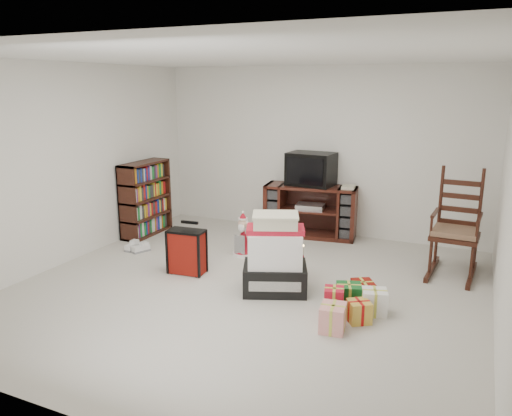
{
  "coord_description": "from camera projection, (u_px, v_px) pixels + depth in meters",
  "views": [
    {
      "loc": [
        2.24,
        -4.69,
        2.22
      ],
      "look_at": [
        -0.17,
        0.6,
        0.78
      ],
      "focal_mm": 35.0,
      "sensor_mm": 36.0,
      "label": 1
    }
  ],
  "objects": [
    {
      "name": "room",
      "position": [
        247.0,
        179.0,
        5.28
      ],
      "size": [
        5.01,
        5.01,
        2.51
      ],
      "color": "beige",
      "rests_on": "ground"
    },
    {
      "name": "tv_stand",
      "position": [
        310.0,
        211.0,
        7.46
      ],
      "size": [
        1.4,
        0.66,
        0.77
      ],
      "rotation": [
        0.0,
        0.0,
        0.14
      ],
      "color": "#421813",
      "rests_on": "floor"
    },
    {
      "name": "bookshelf",
      "position": [
        146.0,
        200.0,
        7.52
      ],
      "size": [
        0.3,
        0.91,
        1.11
      ],
      "color": "#3C1810",
      "rests_on": "floor"
    },
    {
      "name": "rocking_chair",
      "position": [
        455.0,
        237.0,
        5.96
      ],
      "size": [
        0.58,
        0.91,
        1.33
      ],
      "rotation": [
        0.0,
        0.0,
        -0.06
      ],
      "color": "#3C1810",
      "rests_on": "floor"
    },
    {
      "name": "gift_pile",
      "position": [
        275.0,
        259.0,
        5.44
      ],
      "size": [
        0.82,
        0.72,
        0.86
      ],
      "rotation": [
        0.0,
        0.0,
        0.39
      ],
      "color": "black",
      "rests_on": "floor"
    },
    {
      "name": "red_suitcase",
      "position": [
        187.0,
        252.0,
        5.99
      ],
      "size": [
        0.44,
        0.26,
        0.63
      ],
      "rotation": [
        0.0,
        0.0,
        0.1
      ],
      "color": "maroon",
      "rests_on": "floor"
    },
    {
      "name": "stocking",
      "position": [
        277.0,
        259.0,
        5.71
      ],
      "size": [
        0.28,
        0.18,
        0.56
      ],
      "primitive_type": null,
      "rotation": [
        0.0,
        0.0,
        0.3
      ],
      "color": "#0D770D",
      "rests_on": "floor"
    },
    {
      "name": "teddy_bear",
      "position": [
        267.0,
        272.0,
        5.64
      ],
      "size": [
        0.25,
        0.22,
        0.37
      ],
      "color": "brown",
      "rests_on": "floor"
    },
    {
      "name": "santa_figurine",
      "position": [
        295.0,
        259.0,
        5.92
      ],
      "size": [
        0.26,
        0.25,
        0.54
      ],
      "color": "maroon",
      "rests_on": "floor"
    },
    {
      "name": "mrs_claus_figurine",
      "position": [
        243.0,
        239.0,
        6.64
      ],
      "size": [
        0.29,
        0.27,
        0.59
      ],
      "color": "maroon",
      "rests_on": "floor"
    },
    {
      "name": "sneaker_pair",
      "position": [
        137.0,
        248.0,
        6.85
      ],
      "size": [
        0.31,
        0.27,
        0.09
      ],
      "rotation": [
        0.0,
        0.0,
        -0.12
      ],
      "color": "silver",
      "rests_on": "floor"
    },
    {
      "name": "gift_cluster",
      "position": [
        352.0,
        303.0,
        4.95
      ],
      "size": [
        0.69,
        0.96,
        0.24
      ],
      "color": "#B21427",
      "rests_on": "floor"
    },
    {
      "name": "crt_television",
      "position": [
        311.0,
        169.0,
        7.35
      ],
      "size": [
        0.7,
        0.53,
        0.49
      ],
      "rotation": [
        0.0,
        0.0,
        -0.08
      ],
      "color": "black",
      "rests_on": "tv_stand"
    }
  ]
}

